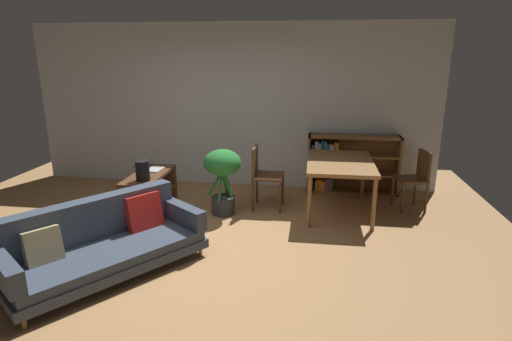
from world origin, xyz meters
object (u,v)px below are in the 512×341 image
fabric_couch (102,242)px  dining_chair_near (415,176)px  bookshelf (345,164)px  media_console (150,194)px  desk_speaker (143,171)px  potted_floor_plant (223,172)px  open_laptop (151,168)px  dining_table (340,166)px  dining_chair_far (263,173)px

fabric_couch → dining_chair_near: 4.30m
fabric_couch → bookshelf: (2.67, 3.01, 0.15)m
fabric_couch → bookshelf: 4.02m
media_console → desk_speaker: desk_speaker is taller
media_console → potted_floor_plant: size_ratio=1.14×
dining_chair_near → open_laptop: bearing=-172.7°
fabric_couch → media_console: bearing=94.5°
potted_floor_plant → bookshelf: 2.17m
desk_speaker → potted_floor_plant: potted_floor_plant is taller
media_console → bookshelf: bearing=26.5°
dining_table → bookshelf: 0.98m
bookshelf → desk_speaker: bearing=-148.2°
open_laptop → potted_floor_plant: potted_floor_plant is taller
fabric_couch → dining_chair_near: (3.62, 2.32, 0.17)m
media_console → dining_chair_near: size_ratio=1.22×
open_laptop → dining_chair_far: dining_chair_far is taller
potted_floor_plant → dining_chair_near: potted_floor_plant is taller
fabric_couch → dining_table: (2.53, 2.07, 0.36)m
potted_floor_plant → bookshelf: bookshelf is taller
potted_floor_plant → dining_chair_far: potted_floor_plant is taller
potted_floor_plant → dining_chair_far: 0.63m
dining_table → media_console: bearing=-170.3°
dining_chair_near → media_console: bearing=-169.3°
media_console → dining_chair_near: bearing=10.7°
dining_chair_far → potted_floor_plant: bearing=-149.4°
desk_speaker → dining_chair_near: size_ratio=0.31×
dining_chair_far → dining_chair_near: bearing=6.4°
media_console → open_laptop: size_ratio=2.60×
fabric_couch → desk_speaker: size_ratio=7.77×
potted_floor_plant → dining_chair_near: bearing=11.7°
media_console → potted_floor_plant: potted_floor_plant is taller
dining_table → dining_chair_near: 1.14m
media_console → open_laptop: open_laptop is taller
dining_table → dining_chair_far: 1.10m
open_laptop → dining_chair_near: bearing=7.3°
media_console → potted_floor_plant: bearing=7.9°
open_laptop → dining_chair_near: size_ratio=0.47×
potted_floor_plant → dining_chair_far: (0.54, 0.32, -0.08)m
dining_chair_near → dining_table: bearing=-167.0°
dining_table → potted_floor_plant: bearing=-169.2°
bookshelf → open_laptop: bearing=-157.6°
fabric_couch → bookshelf: bearing=48.4°
media_console → bookshelf: bookshelf is taller
potted_floor_plant → dining_chair_near: 2.78m
dining_chair_near → desk_speaker: bearing=-164.6°
potted_floor_plant → bookshelf: bearing=35.3°
desk_speaker → potted_floor_plant: size_ratio=0.29×
bookshelf → potted_floor_plant: bearing=-144.7°
desk_speaker → dining_chair_near: (3.70, 1.01, -0.23)m
fabric_couch → dining_chair_far: dining_chair_far is taller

